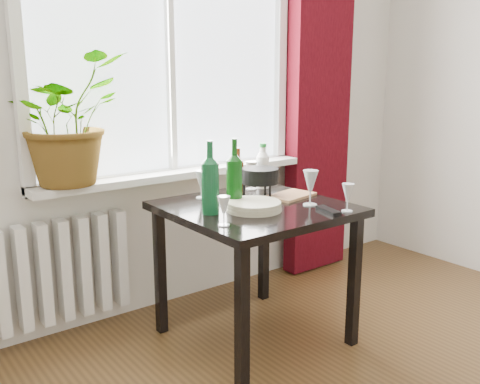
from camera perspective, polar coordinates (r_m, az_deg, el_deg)
window at (r=3.16m, az=-7.70°, el=16.12°), size 1.72×0.08×1.62m
windowsill at (r=3.15m, az=-6.65°, el=1.98°), size 1.72×0.20×0.04m
curtain at (r=3.77m, az=8.48°, el=10.92°), size 0.50×0.12×2.56m
radiator at (r=3.00m, az=-19.25°, el=-8.06°), size 0.80×0.10×0.55m
table at (r=2.76m, az=1.63°, el=-3.25°), size 0.85×0.85×0.74m
potted_plant at (r=2.83m, az=-18.14°, el=7.41°), size 0.77×0.74×0.66m
wine_bottle_left at (r=2.54m, az=-3.21°, el=1.64°), size 0.11×0.11×0.36m
wine_bottle_right at (r=2.68m, az=-0.61°, el=2.13°), size 0.09×0.09×0.35m
bottle_amber at (r=2.96m, az=-0.23°, el=2.30°), size 0.08×0.08×0.26m
cleaning_bottle at (r=3.12m, az=2.43°, el=2.81°), size 0.09×0.09×0.26m
wineglass_front_right at (r=2.74m, az=7.52°, el=0.49°), size 0.10×0.10×0.19m
wineglass_far_right at (r=2.64m, az=11.41°, el=-0.58°), size 0.06×0.06×0.14m
wineglass_back_center at (r=3.08m, az=1.22°, el=1.81°), size 0.09×0.09×0.17m
wineglass_back_left at (r=2.87m, az=-4.15°, el=0.84°), size 0.07×0.07×0.16m
wineglass_front_left at (r=2.36m, az=-1.74°, el=-2.01°), size 0.07×0.07×0.14m
plate_stack at (r=2.63m, az=1.49°, el=-1.50°), size 0.31×0.31×0.05m
fondue_pot at (r=2.91m, az=2.12°, el=1.03°), size 0.27×0.25×0.16m
tv_remote at (r=2.64m, az=9.40°, el=-1.95°), size 0.09×0.17×0.02m
cutting_board at (r=2.93m, az=5.43°, el=-0.37°), size 0.29×0.22×0.01m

